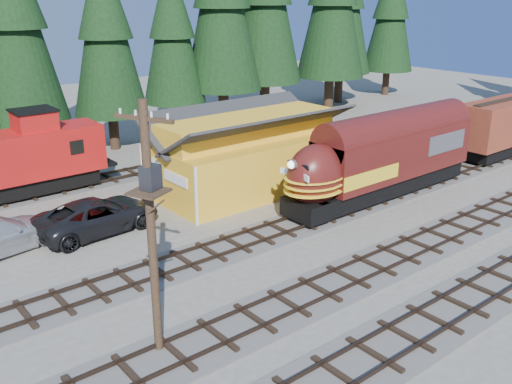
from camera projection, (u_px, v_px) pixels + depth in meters
ground at (374, 241)px, 29.56m from camera, size 120.00×120.00×0.00m
track_siding at (424, 182)px, 38.41m from camera, size 68.00×3.20×0.33m
track_main_south at (509, 206)px, 34.04m from camera, size 68.00×3.20×0.33m
track_spur at (55, 190)px, 36.73m from camera, size 32.00×3.20×0.33m
depot at (248, 145)px, 36.23m from camera, size 12.80×7.00×5.30m
conifer_backdrop at (219, 11)px, 48.84m from camera, size 79.02×23.92×17.21m
locomotive at (377, 162)px, 34.57m from camera, size 14.99×2.98×4.08m
caboose at (24, 159)px, 34.95m from camera, size 9.63×2.79×5.01m
utility_pole at (151, 216)px, 18.89m from camera, size 1.47×2.08×9.11m
pickup_truck_a at (97, 216)px, 30.35m from camera, size 6.85×3.51×1.85m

